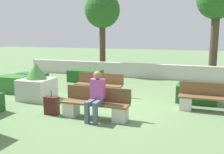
% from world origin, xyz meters
% --- Properties ---
extents(ground_plane, '(60.00, 60.00, 0.00)m').
position_xyz_m(ground_plane, '(0.00, 0.00, 0.00)').
color(ground_plane, '#607F51').
extents(perimeter_wall, '(13.84, 0.30, 0.77)m').
position_xyz_m(perimeter_wall, '(0.00, 5.68, 0.38)').
color(perimeter_wall, beige).
rests_on(perimeter_wall, ground_plane).
extents(bench_front, '(1.95, 0.48, 0.85)m').
position_xyz_m(bench_front, '(0.11, -1.10, 0.33)').
color(bench_front, brown).
rests_on(bench_front, ground_plane).
extents(bench_left_side, '(1.95, 0.48, 0.85)m').
position_xyz_m(bench_left_side, '(3.20, 0.61, 0.33)').
color(bench_left_side, brown).
rests_on(bench_left_side, ground_plane).
extents(bench_right_side, '(1.85, 0.48, 0.85)m').
position_xyz_m(bench_right_side, '(-0.78, 1.27, 0.33)').
color(bench_right_side, brown).
rests_on(bench_right_side, ground_plane).
extents(person_seated_man, '(0.38, 0.64, 1.34)m').
position_xyz_m(person_seated_man, '(0.19, -1.24, 0.74)').
color(person_seated_man, '#515B70').
rests_on(person_seated_man, ground_plane).
extents(hedge_block_near_left, '(1.18, 0.84, 0.66)m').
position_xyz_m(hedge_block_near_left, '(-4.31, 0.72, 0.33)').
color(hedge_block_near_left, '#33702D').
rests_on(hedge_block_near_left, ground_plane).
extents(hedge_block_near_right, '(1.64, 0.81, 0.58)m').
position_xyz_m(hedge_block_near_right, '(-2.48, 3.67, 0.29)').
color(hedge_block_near_right, '#235623').
rests_on(hedge_block_near_right, ground_plane).
extents(hedge_block_far_left, '(1.30, 0.81, 0.60)m').
position_xyz_m(hedge_block_far_left, '(2.74, 1.55, 0.30)').
color(hedge_block_far_left, '#286028').
rests_on(hedge_block_far_left, ground_plane).
extents(hedge_block_far_right, '(1.31, 0.67, 0.63)m').
position_xyz_m(hedge_block_far_right, '(-4.16, 1.74, 0.31)').
color(hedge_block_far_right, '#286028').
rests_on(hedge_block_far_right, ground_plane).
extents(planter_corner_left, '(1.08, 1.08, 1.32)m').
position_xyz_m(planter_corner_left, '(-2.69, 0.07, 0.56)').
color(planter_corner_left, beige).
rests_on(planter_corner_left, ground_plane).
extents(suitcase, '(0.41, 0.22, 0.73)m').
position_xyz_m(suitcase, '(-1.23, -1.26, 0.27)').
color(suitcase, '#471E19').
rests_on(suitcase, ground_plane).
extents(tree_leftmost, '(2.10, 2.10, 4.77)m').
position_xyz_m(tree_leftmost, '(-2.83, 6.86, 3.63)').
color(tree_leftmost, '#473828').
rests_on(tree_leftmost, ground_plane).
extents(tree_center_left, '(2.00, 2.00, 5.07)m').
position_xyz_m(tree_center_left, '(3.45, 6.72, 3.91)').
color(tree_center_left, '#473828').
rests_on(tree_center_left, ground_plane).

